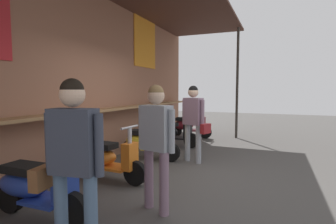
{
  "coord_description": "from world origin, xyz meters",
  "views": [
    {
      "loc": [
        -4.46,
        -1.59,
        1.55
      ],
      "look_at": [
        1.84,
        1.02,
        0.98
      ],
      "focal_mm": 28.16,
      "sensor_mm": 36.0,
      "label": 1
    }
  ],
  "objects_px": {
    "shopper_browsing": "(156,135)",
    "scooter_yellow": "(147,142)",
    "shopper_passing": "(72,152)",
    "scooter_orange": "(106,158)",
    "scooter_maroon": "(188,126)",
    "scooter_blue": "(34,187)",
    "scooter_black": "(171,132)",
    "shopper_with_handbag": "(194,116)"
  },
  "relations": [
    {
      "from": "shopper_browsing",
      "to": "scooter_yellow",
      "type": "bearing_deg",
      "value": -137.11
    },
    {
      "from": "shopper_passing",
      "to": "scooter_orange",
      "type": "bearing_deg",
      "value": -160.58
    },
    {
      "from": "scooter_yellow",
      "to": "scooter_maroon",
      "type": "relative_size",
      "value": 1.0
    },
    {
      "from": "scooter_blue",
      "to": "shopper_browsing",
      "type": "bearing_deg",
      "value": 28.8
    },
    {
      "from": "shopper_browsing",
      "to": "scooter_blue",
      "type": "bearing_deg",
      "value": -47.09
    },
    {
      "from": "scooter_black",
      "to": "shopper_passing",
      "type": "relative_size",
      "value": 0.85
    },
    {
      "from": "shopper_with_handbag",
      "to": "shopper_browsing",
      "type": "xyz_separation_m",
      "value": [
        -2.41,
        -0.24,
        -0.01
      ]
    },
    {
      "from": "scooter_blue",
      "to": "scooter_black",
      "type": "xyz_separation_m",
      "value": [
        4.48,
        -0.0,
        0.0
      ]
    },
    {
      "from": "scooter_black",
      "to": "scooter_maroon",
      "type": "height_order",
      "value": "same"
    },
    {
      "from": "scooter_black",
      "to": "shopper_with_handbag",
      "type": "height_order",
      "value": "shopper_with_handbag"
    },
    {
      "from": "scooter_yellow",
      "to": "scooter_orange",
      "type": "bearing_deg",
      "value": -90.78
    },
    {
      "from": "scooter_orange",
      "to": "shopper_passing",
      "type": "bearing_deg",
      "value": -59.07
    },
    {
      "from": "scooter_yellow",
      "to": "shopper_passing",
      "type": "height_order",
      "value": "shopper_passing"
    },
    {
      "from": "scooter_orange",
      "to": "shopper_with_handbag",
      "type": "xyz_separation_m",
      "value": [
        1.68,
        -1.04,
        0.61
      ]
    },
    {
      "from": "scooter_blue",
      "to": "scooter_orange",
      "type": "xyz_separation_m",
      "value": [
        1.46,
        -0.0,
        0.0
      ]
    },
    {
      "from": "scooter_black",
      "to": "scooter_yellow",
      "type": "bearing_deg",
      "value": -87.48
    },
    {
      "from": "scooter_black",
      "to": "scooter_orange",
      "type": "bearing_deg",
      "value": -87.47
    },
    {
      "from": "shopper_passing",
      "to": "shopper_browsing",
      "type": "bearing_deg",
      "value": 158.95
    },
    {
      "from": "scooter_blue",
      "to": "shopper_browsing",
      "type": "distance_m",
      "value": 1.6
    },
    {
      "from": "scooter_yellow",
      "to": "scooter_black",
      "type": "relative_size",
      "value": 1.0
    },
    {
      "from": "scooter_yellow",
      "to": "scooter_maroon",
      "type": "distance_m",
      "value": 2.97
    },
    {
      "from": "scooter_yellow",
      "to": "scooter_maroon",
      "type": "height_order",
      "value": "same"
    },
    {
      "from": "scooter_yellow",
      "to": "shopper_browsing",
      "type": "relative_size",
      "value": 0.87
    },
    {
      "from": "scooter_yellow",
      "to": "shopper_with_handbag",
      "type": "relative_size",
      "value": 0.85
    },
    {
      "from": "scooter_blue",
      "to": "shopper_passing",
      "type": "bearing_deg",
      "value": -24.82
    },
    {
      "from": "scooter_orange",
      "to": "scooter_yellow",
      "type": "distance_m",
      "value": 1.52
    },
    {
      "from": "scooter_maroon",
      "to": "shopper_browsing",
      "type": "height_order",
      "value": "shopper_browsing"
    },
    {
      "from": "scooter_orange",
      "to": "shopper_passing",
      "type": "distance_m",
      "value": 2.25
    },
    {
      "from": "scooter_blue",
      "to": "scooter_orange",
      "type": "relative_size",
      "value": 1.0
    },
    {
      "from": "scooter_blue",
      "to": "scooter_yellow",
      "type": "distance_m",
      "value": 2.98
    },
    {
      "from": "scooter_yellow",
      "to": "shopper_with_handbag",
      "type": "xyz_separation_m",
      "value": [
        0.16,
        -1.04,
        0.61
      ]
    },
    {
      "from": "scooter_orange",
      "to": "scooter_black",
      "type": "bearing_deg",
      "value": 92.73
    },
    {
      "from": "shopper_with_handbag",
      "to": "scooter_orange",
      "type": "bearing_deg",
      "value": 168.05
    },
    {
      "from": "shopper_browsing",
      "to": "shopper_passing",
      "type": "xyz_separation_m",
      "value": [
        -1.19,
        0.26,
        0.01
      ]
    },
    {
      "from": "scooter_orange",
      "to": "scooter_yellow",
      "type": "relative_size",
      "value": 1.0
    },
    {
      "from": "scooter_black",
      "to": "scooter_maroon",
      "type": "distance_m",
      "value": 1.47
    },
    {
      "from": "shopper_with_handbag",
      "to": "scooter_black",
      "type": "bearing_deg",
      "value": 57.83
    },
    {
      "from": "scooter_orange",
      "to": "shopper_passing",
      "type": "relative_size",
      "value": 0.85
    },
    {
      "from": "shopper_passing",
      "to": "scooter_yellow",
      "type": "bearing_deg",
      "value": -172.15
    },
    {
      "from": "scooter_orange",
      "to": "shopper_browsing",
      "type": "xyz_separation_m",
      "value": [
        -0.72,
        -1.28,
        0.6
      ]
    },
    {
      "from": "shopper_browsing",
      "to": "shopper_passing",
      "type": "relative_size",
      "value": 0.98
    },
    {
      "from": "scooter_orange",
      "to": "shopper_browsing",
      "type": "distance_m",
      "value": 1.59
    }
  ]
}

